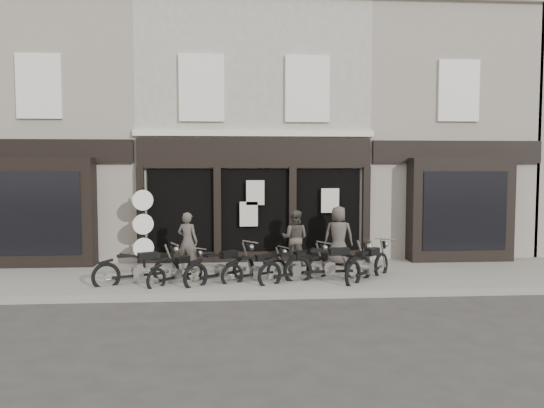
{
  "coord_description": "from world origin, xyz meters",
  "views": [
    {
      "loc": [
        -0.68,
        -13.25,
        3.03
      ],
      "look_at": [
        0.42,
        1.6,
        1.99
      ],
      "focal_mm": 35.0,
      "sensor_mm": 36.0,
      "label": 1
    }
  ],
  "objects": [
    {
      "name": "man_right",
      "position": [
        2.44,
        2.14,
        1.0
      ],
      "size": [
        0.93,
        0.68,
        1.76
      ],
      "primitive_type": "imported",
      "rotation": [
        0.0,
        0.0,
        2.99
      ],
      "color": "#423C37",
      "rests_on": "pavement"
    },
    {
      "name": "advert_sign_post",
      "position": [
        -3.26,
        2.17,
        1.19
      ],
      "size": [
        0.58,
        0.38,
        2.45
      ],
      "rotation": [
        0.0,
        0.0,
        0.32
      ],
      "color": "black",
      "rests_on": "ground"
    },
    {
      "name": "kerb",
      "position": [
        0.0,
        -1.25,
        0.07
      ],
      "size": [
        30.0,
        0.25,
        0.13
      ],
      "primitive_type": "cube",
      "color": "gray",
      "rests_on": "ground_plane"
    },
    {
      "name": "motorcycle_6",
      "position": [
        2.82,
        0.14,
        0.43
      ],
      "size": [
        1.71,
        1.85,
        1.08
      ],
      "rotation": [
        0.0,
        0.0,
        0.84
      ],
      "color": "black",
      "rests_on": "ground"
    },
    {
      "name": "motorcycle_1",
      "position": [
        -2.11,
        0.09,
        0.36
      ],
      "size": [
        1.4,
        1.56,
        0.9
      ],
      "rotation": [
        0.0,
        0.0,
        0.86
      ],
      "color": "black",
      "rests_on": "ground"
    },
    {
      "name": "motorcycle_2",
      "position": [
        -0.98,
        0.09,
        0.43
      ],
      "size": [
        1.88,
        1.61,
        1.07
      ],
      "rotation": [
        0.0,
        0.0,
        0.68
      ],
      "color": "black",
      "rests_on": "ground"
    },
    {
      "name": "ground_plane",
      "position": [
        0.0,
        0.0,
        0.0
      ],
      "size": [
        90.0,
        90.0,
        0.0
      ],
      "primitive_type": "plane",
      "color": "#2D2B28",
      "rests_on": "ground"
    },
    {
      "name": "motorcycle_4",
      "position": [
        0.9,
        0.06,
        0.42
      ],
      "size": [
        1.99,
        1.35,
        1.05
      ],
      "rotation": [
        0.0,
        0.0,
        0.52
      ],
      "color": "black",
      "rests_on": "ground"
    },
    {
      "name": "motorcycle_3",
      "position": [
        -0.09,
        0.22,
        0.37
      ],
      "size": [
        1.79,
        1.12,
        0.93
      ],
      "rotation": [
        0.0,
        0.0,
        0.48
      ],
      "color": "black",
      "rests_on": "ground"
    },
    {
      "name": "motorcycle_5",
      "position": [
        1.81,
        0.16,
        0.45
      ],
      "size": [
        2.38,
        0.65,
        1.14
      ],
      "rotation": [
        0.0,
        0.0,
        0.1
      ],
      "color": "black",
      "rests_on": "ground"
    },
    {
      "name": "man_centre",
      "position": [
        1.14,
        2.14,
        0.94
      ],
      "size": [
        0.96,
        0.85,
        1.64
      ],
      "primitive_type": "imported",
      "rotation": [
        0.0,
        0.0,
        2.8
      ],
      "color": "#423D35",
      "rests_on": "pavement"
    },
    {
      "name": "pavement",
      "position": [
        0.0,
        0.9,
        0.06
      ],
      "size": [
        30.0,
        4.2,
        0.12
      ],
      "primitive_type": "cube",
      "color": "slate",
      "rests_on": "ground_plane"
    },
    {
      "name": "man_left",
      "position": [
        -1.96,
        1.68,
        0.94
      ],
      "size": [
        0.7,
        0.59,
        1.64
      ],
      "primitive_type": "imported",
      "rotation": [
        0.0,
        0.0,
        2.75
      ],
      "color": "#47403A",
      "rests_on": "pavement"
    },
    {
      "name": "motorcycle_0",
      "position": [
        -3.07,
        0.12,
        0.42
      ],
      "size": [
        2.08,
        1.16,
        1.06
      ],
      "rotation": [
        0.0,
        0.0,
        0.41
      ],
      "color": "black",
      "rests_on": "ground"
    },
    {
      "name": "neighbour_left",
      "position": [
        -6.35,
        5.9,
        4.04
      ],
      "size": [
        5.6,
        6.73,
        8.34
      ],
      "color": "gray",
      "rests_on": "ground"
    },
    {
      "name": "central_building",
      "position": [
        0.0,
        5.95,
        4.08
      ],
      "size": [
        7.3,
        6.22,
        8.34
      ],
      "color": "#AFAA96",
      "rests_on": "ground"
    },
    {
      "name": "neighbour_right",
      "position": [
        6.35,
        5.9,
        4.04
      ],
      "size": [
        5.6,
        6.73,
        8.34
      ],
      "color": "gray",
      "rests_on": "ground"
    }
  ]
}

